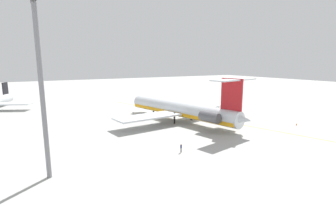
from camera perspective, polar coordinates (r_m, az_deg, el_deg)
The scene contains 8 objects.
ground at distance 82.87m, azimuth 3.74°, elevation -1.11°, with size 384.43×384.43×0.00m, color #ADADA8.
main_jetliner at distance 75.55m, azimuth 3.29°, elevation 0.52°, with size 45.32×40.41×13.31m.
ground_crew_near_nose at distance 50.97m, azimuth 2.84°, elevation -7.54°, with size 0.28×0.43×1.74m.
ground_crew_near_tail at distance 102.05m, azimuth -1.64°, elevation 1.80°, with size 0.34×0.32×1.71m.
ground_crew_portside at distance 103.31m, azimuth 1.64°, elevation 1.95°, with size 0.46×0.29×1.83m.
safety_cone_nose at distance 80.24m, azimuth 26.05°, elevation -2.42°, with size 0.40×0.40×0.55m, color #EA590F.
taxiway_centreline at distance 82.18m, azimuth 7.86°, elevation -1.29°, with size 93.23×0.36×0.01m, color gold.
light_mast at distance 41.45m, azimuth -25.77°, elevation 5.54°, with size 4.00×0.70×25.80m.
Camera 1 is at (-67.61, 44.72, 17.21)m, focal length 28.14 mm.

